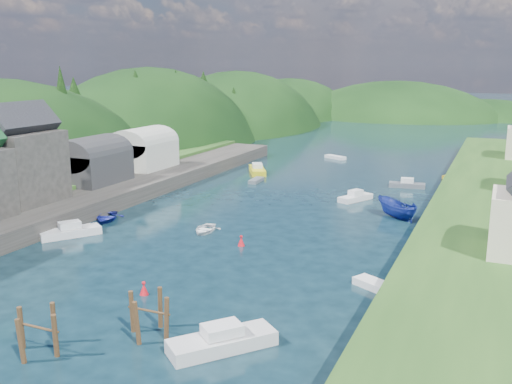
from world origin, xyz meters
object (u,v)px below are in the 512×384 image
at_px(piling_cluster_near, 38,336).
at_px(channel_buoy_far, 241,241).
at_px(channel_buoy_near, 144,289).
at_px(piling_cluster_far, 149,319).

height_order(piling_cluster_near, channel_buoy_far, piling_cluster_near).
xyz_separation_m(piling_cluster_near, channel_buoy_near, (0.72, 10.22, -0.66)).
relative_size(piling_cluster_near, piling_cluster_far, 0.97).
relative_size(piling_cluster_near, channel_buoy_near, 3.10).
xyz_separation_m(piling_cluster_near, channel_buoy_far, (2.51, 24.21, -0.66)).
distance_m(piling_cluster_near, channel_buoy_far, 24.35).
relative_size(channel_buoy_near, channel_buoy_far, 1.00).
xyz_separation_m(channel_buoy_near, channel_buoy_far, (1.79, 14.00, 0.00)).
bearing_deg(channel_buoy_near, piling_cluster_far, -52.62).
distance_m(piling_cluster_far, channel_buoy_near, 7.07).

